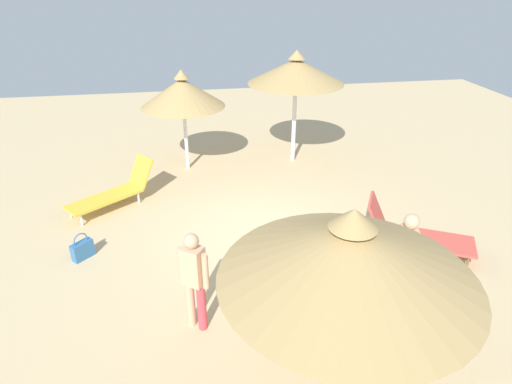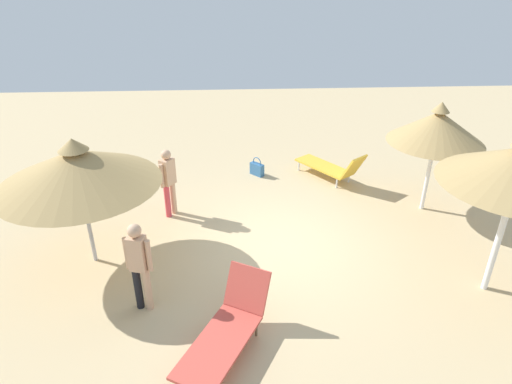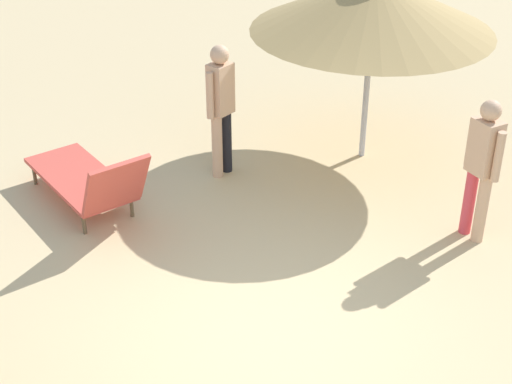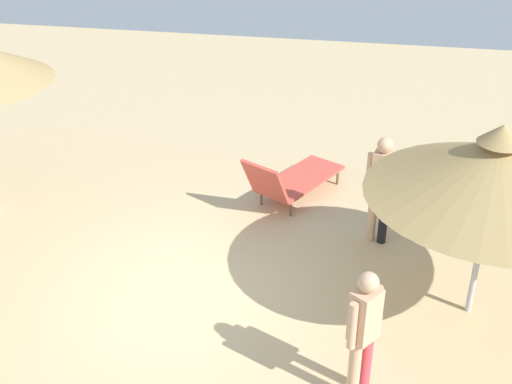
{
  "view_description": "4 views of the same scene",
  "coord_description": "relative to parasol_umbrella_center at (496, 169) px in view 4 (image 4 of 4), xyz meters",
  "views": [
    {
      "loc": [
        -1.35,
        -7.32,
        4.74
      ],
      "look_at": [
        -0.09,
        0.14,
        0.89
      ],
      "focal_mm": 30.8,
      "sensor_mm": 36.0,
      "label": 1
    },
    {
      "loc": [
        7.71,
        -0.85,
        5.39
      ],
      "look_at": [
        -0.03,
        -0.45,
        1.25
      ],
      "focal_mm": 31.77,
      "sensor_mm": 36.0,
      "label": 2
    },
    {
      "loc": [
        -2.29,
        5.09,
        4.73
      ],
      "look_at": [
        0.44,
        -0.69,
        0.97
      ],
      "focal_mm": 54.76,
      "sensor_mm": 36.0,
      "label": 3
    },
    {
      "loc": [
        -6.66,
        -2.21,
        5.38
      ],
      "look_at": [
        0.57,
        -0.84,
        1.29
      ],
      "focal_mm": 46.2,
      "sensor_mm": 36.0,
      "label": 4
    }
  ],
  "objects": [
    {
      "name": "lounge_chair_front",
      "position": [
        2.36,
        2.62,
        -1.62
      ],
      "size": [
        2.04,
        1.54,
        0.97
      ],
      "color": "#CC4C3F",
      "rests_on": "ground"
    },
    {
      "name": "parasol_umbrella_center",
      "position": [
        0.0,
        0.0,
        0.0
      ],
      "size": [
        2.92,
        2.92,
        2.56
      ],
      "color": "#B2B2B7",
      "rests_on": "ground"
    },
    {
      "name": "person_standing_near_right",
      "position": [
        -1.69,
        1.31,
        -1.1
      ],
      "size": [
        0.41,
        0.35,
        1.61
      ],
      "color": "tan",
      "rests_on": "ground"
    },
    {
      "name": "ground",
      "position": [
        -0.3,
        3.63,
        -2.06
      ],
      "size": [
        24.0,
        24.0,
        0.1
      ],
      "primitive_type": "cube",
      "color": "tan"
    },
    {
      "name": "person_standing_back",
      "position": [
        1.42,
        1.2,
        -1.06
      ],
      "size": [
        0.28,
        0.45,
        1.67
      ],
      "color": "black",
      "rests_on": "ground"
    }
  ]
}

